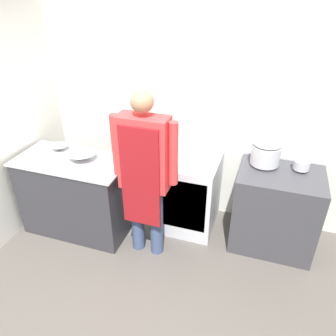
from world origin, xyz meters
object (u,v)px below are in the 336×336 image
stove (275,209)px  mixing_bowl (82,156)px  fridge_unit (189,193)px  person_cook (144,168)px  stock_pot (266,152)px  sauce_pot (302,165)px

stove → mixing_bowl: 2.19m
stove → mixing_bowl: bearing=-168.9°
fridge_unit → person_cook: bearing=-117.6°
fridge_unit → stove: bearing=-1.5°
stock_pot → mixing_bowl: bearing=-164.4°
stove → fridge_unit: bearing=178.5°
person_cook → mixing_bowl: (-0.79, 0.15, -0.07)m
fridge_unit → mixing_bowl: size_ratio=2.85×
stove → sauce_pot: 0.57m
person_cook → mixing_bowl: bearing=169.1°
fridge_unit → sauce_pot: sauce_pot is taller
person_cook → mixing_bowl: size_ratio=5.81×
stove → person_cook: size_ratio=0.51×
stove → mixing_bowl: mixing_bowl is taller
person_cook → sauce_pot: size_ratio=11.03×
fridge_unit → mixing_bowl: (-1.10, -0.43, 0.53)m
stove → sauce_pot: size_ratio=5.68×
fridge_unit → stock_pot: 1.01m
stove → person_cook: 1.52m
fridge_unit → person_cook: (-0.31, -0.59, 0.60)m
mixing_bowl → stock_pot: (1.89, 0.53, 0.10)m
stock_pot → sauce_pot: size_ratio=1.83×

